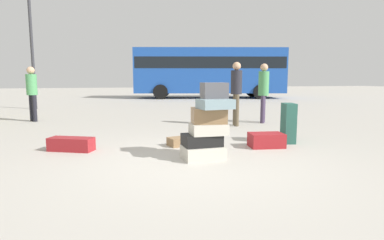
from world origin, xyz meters
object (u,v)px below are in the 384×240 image
object	(u,v)px
suitcase_brown_foreground_near	(182,141)
suitcase_teal_upright_blue	(288,123)
person_bearded_onlooker	(236,88)
parked_bus	(209,70)
person_tourist_with_camera	(264,88)
suitcase_maroon_behind_tower	(266,140)
suitcase_maroon_foreground_far	(71,144)
person_passerby_in_red	(32,89)
suitcase_tower	(207,127)

from	to	relation	value
suitcase_brown_foreground_near	suitcase_teal_upright_blue	xyz separation A→B (m)	(2.11, -0.26, 0.31)
person_bearded_onlooker	parked_bus	distance (m)	12.24
person_bearded_onlooker	person_tourist_with_camera	size ratio (longest dim) A/B	1.01
suitcase_maroon_behind_tower	suitcase_maroon_foreground_far	distance (m)	3.56
person_passerby_in_red	parked_bus	bearing A→B (deg)	105.11
suitcase_teal_upright_blue	person_tourist_with_camera	bearing A→B (deg)	86.41
person_passerby_in_red	suitcase_maroon_foreground_far	bearing A→B (deg)	-13.65
suitcase_maroon_foreground_far	suitcase_maroon_behind_tower	bearing A→B (deg)	14.57
suitcase_tower	parked_bus	xyz separation A→B (m)	(4.72, 15.07, 1.32)
person_passerby_in_red	suitcase_teal_upright_blue	bearing A→B (deg)	17.16
parked_bus	suitcase_tower	bearing A→B (deg)	-93.97
suitcase_maroon_foreground_far	suitcase_brown_foreground_near	bearing A→B (deg)	22.68
suitcase_maroon_foreground_far	person_tourist_with_camera	bearing A→B (deg)	50.14
suitcase_brown_foreground_near	person_passerby_in_red	size ratio (longest dim) A/B	0.33
suitcase_brown_foreground_near	suitcase_teal_upright_blue	world-z (taller)	suitcase_teal_upright_blue
suitcase_brown_foreground_near	person_tourist_with_camera	size ratio (longest dim) A/B	0.31
suitcase_tower	person_tourist_with_camera	world-z (taller)	person_tourist_with_camera
person_tourist_with_camera	suitcase_teal_upright_blue	bearing A→B (deg)	15.24
suitcase_maroon_foreground_far	person_passerby_in_red	xyz separation A→B (m)	(-1.57, 4.40, 0.85)
suitcase_maroon_behind_tower	suitcase_brown_foreground_near	bearing A→B (deg)	167.70
person_bearded_onlooker	suitcase_brown_foreground_near	bearing A→B (deg)	-32.39
suitcase_maroon_behind_tower	suitcase_maroon_foreground_far	bearing A→B (deg)	178.04
person_bearded_onlooker	person_passerby_in_red	size ratio (longest dim) A/B	1.06
suitcase_maroon_behind_tower	person_tourist_with_camera	bearing A→B (deg)	71.73
parked_bus	suitcase_teal_upright_blue	bearing A→B (deg)	-87.62
person_passerby_in_red	person_bearded_onlooker	bearing A→B (deg)	34.20
person_bearded_onlooker	person_tourist_with_camera	bearing A→B (deg)	119.91
suitcase_brown_foreground_near	suitcase_teal_upright_blue	size ratio (longest dim) A/B	0.68
suitcase_maroon_behind_tower	person_bearded_onlooker	distance (m)	2.86
suitcase_teal_upright_blue	suitcase_maroon_foreground_far	distance (m)	4.15
person_tourist_with_camera	parked_bus	distance (m)	11.70
suitcase_tower	suitcase_maroon_behind_tower	xyz separation A→B (m)	(1.32, 0.53, -0.38)
suitcase_maroon_foreground_far	parked_bus	bearing A→B (deg)	87.50
suitcase_brown_foreground_near	parked_bus	world-z (taller)	parked_bus
suitcase_brown_foreground_near	suitcase_maroon_behind_tower	bearing A→B (deg)	-35.56
suitcase_teal_upright_blue	suitcase_maroon_behind_tower	distance (m)	0.72
suitcase_brown_foreground_near	suitcase_maroon_foreground_far	bearing A→B (deg)	162.88
suitcase_teal_upright_blue	parked_bus	size ratio (longest dim) A/B	0.08
suitcase_tower	person_tourist_with_camera	bearing A→B (deg)	52.13
suitcase_maroon_behind_tower	parked_bus	xyz separation A→B (m)	(3.39, 14.53, 1.70)
suitcase_maroon_foreground_far	person_passerby_in_red	world-z (taller)	person_passerby_in_red
person_passerby_in_red	suitcase_maroon_behind_tower	bearing A→B (deg)	12.34
parked_bus	suitcase_brown_foreground_near	bearing A→B (deg)	-95.85
suitcase_tower	person_passerby_in_red	size ratio (longest dim) A/B	0.75
suitcase_maroon_behind_tower	suitcase_maroon_foreground_far	world-z (taller)	suitcase_maroon_behind_tower
parked_bus	suitcase_maroon_foreground_far	bearing A→B (deg)	-102.93
suitcase_teal_upright_blue	suitcase_maroon_foreground_far	size ratio (longest dim) A/B	1.01
suitcase_maroon_behind_tower	person_tourist_with_camera	xyz separation A→B (m)	(1.45, 3.03, 0.88)
person_bearded_onlooker	person_passerby_in_red	bearing A→B (deg)	-102.37
suitcase_teal_upright_blue	suitcase_maroon_foreground_far	bearing A→B (deg)	-170.98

